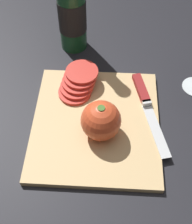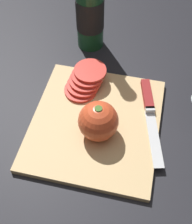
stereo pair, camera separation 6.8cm
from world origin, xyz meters
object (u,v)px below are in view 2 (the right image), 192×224
Objects in this scene: wine_bottle at (90,7)px; knife at (149,104)px; tomato_slice_stack_near at (85,80)px; whole_tomato at (98,121)px.

knife is at bearing -136.57° from wine_bottle.
knife is 0.16m from tomato_slice_stack_near.
knife is at bearing -44.43° from whole_tomato.
wine_bottle is 3.73× the size of whole_tomato.
wine_bottle is at bearing -151.28° from knife.
knife is (-0.20, -0.19, -0.10)m from wine_bottle.
tomato_slice_stack_near is at bearing -114.33° from knife.
wine_bottle is 0.29m from knife.
tomato_slice_stack_near is at bearing 25.33° from whole_tomato.
whole_tomato reaches higher than tomato_slice_stack_near.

